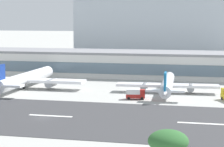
% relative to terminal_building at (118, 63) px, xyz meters
% --- Properties ---
extents(ground_plane, '(1400.00, 1400.00, 0.00)m').
position_rel_terminal_building_xyz_m(ground_plane, '(-0.54, -88.56, -5.51)').
color(ground_plane, '#A8A8A3').
extents(runway_strip, '(800.00, 42.79, 0.08)m').
position_rel_terminal_building_xyz_m(runway_strip, '(-0.54, -85.65, -5.47)').
color(runway_strip, '#38383A').
rests_on(runway_strip, ground_plane).
extents(runway_centreline_dash_4, '(12.00, 1.20, 0.01)m').
position_rel_terminal_building_xyz_m(runway_centreline_dash_4, '(0.30, -85.65, -5.43)').
color(runway_centreline_dash_4, white).
rests_on(runway_centreline_dash_4, runway_strip).
extents(runway_centreline_dash_5, '(12.00, 1.20, 0.01)m').
position_rel_terminal_building_xyz_m(runway_centreline_dash_5, '(39.65, -85.65, -5.43)').
color(runway_centreline_dash_5, white).
rests_on(runway_centreline_dash_5, runway_strip).
extents(terminal_building, '(198.58, 24.75, 11.02)m').
position_rel_terminal_building_xyz_m(terminal_building, '(0.00, 0.00, 0.00)').
color(terminal_building, silver).
rests_on(terminal_building, ground_plane).
extents(distant_hotel_block, '(117.89, 27.71, 38.14)m').
position_rel_terminal_building_xyz_m(distant_hotel_block, '(3.84, 122.25, 13.56)').
color(distant_hotel_block, '#A8B2BC').
rests_on(distant_hotel_block, ground_plane).
extents(airliner_navy_tail_gate_1, '(45.03, 50.94, 10.64)m').
position_rel_terminal_building_xyz_m(airliner_navy_tail_gate_1, '(-25.69, -43.52, -2.13)').
color(airliner_navy_tail_gate_1, white).
rests_on(airliner_navy_tail_gate_1, ground_plane).
extents(airliner_blue_tail_gate_2, '(35.42, 43.67, 9.11)m').
position_rel_terminal_building_xyz_m(airliner_blue_tail_gate_2, '(26.41, -41.91, -2.61)').
color(airliner_blue_tail_gate_2, silver).
rests_on(airliner_blue_tail_gate_2, ground_plane).
extents(service_box_truck_1, '(6.32, 3.49, 3.25)m').
position_rel_terminal_building_xyz_m(service_box_truck_1, '(17.83, -55.99, -3.73)').
color(service_box_truck_1, '#B2231E').
rests_on(service_box_truck_1, ground_plane).
extents(palm_tree_1, '(5.07, 5.07, 12.20)m').
position_rel_terminal_building_xyz_m(palm_tree_1, '(37.17, -142.57, 5.06)').
color(palm_tree_1, brown).
rests_on(palm_tree_1, ground_plane).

